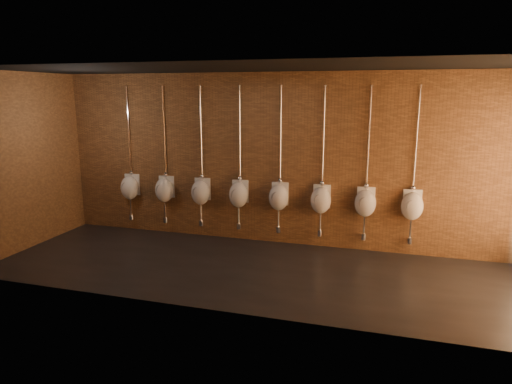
% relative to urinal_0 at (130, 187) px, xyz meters
% --- Properties ---
extents(ground, '(8.50, 8.50, 0.00)m').
position_rel_urinal_0_xyz_m(ground, '(2.99, -1.37, -0.93)').
color(ground, black).
rests_on(ground, ground).
extents(room_shell, '(8.54, 3.04, 3.22)m').
position_rel_urinal_0_xyz_m(room_shell, '(2.99, -1.37, 1.08)').
color(room_shell, black).
rests_on(room_shell, ground).
extents(urinal_0, '(0.41, 0.37, 2.72)m').
position_rel_urinal_0_xyz_m(urinal_0, '(0.00, 0.00, 0.00)').
color(urinal_0, white).
rests_on(urinal_0, ground).
extents(urinal_1, '(0.41, 0.37, 2.72)m').
position_rel_urinal_0_xyz_m(urinal_1, '(0.79, 0.00, 0.00)').
color(urinal_1, white).
rests_on(urinal_1, ground).
extents(urinal_2, '(0.41, 0.37, 2.72)m').
position_rel_urinal_0_xyz_m(urinal_2, '(1.58, 0.00, 0.00)').
color(urinal_2, white).
rests_on(urinal_2, ground).
extents(urinal_3, '(0.41, 0.37, 2.72)m').
position_rel_urinal_0_xyz_m(urinal_3, '(2.36, 0.00, 0.00)').
color(urinal_3, white).
rests_on(urinal_3, ground).
extents(urinal_4, '(0.41, 0.37, 2.72)m').
position_rel_urinal_0_xyz_m(urinal_4, '(3.15, 0.00, 0.00)').
color(urinal_4, white).
rests_on(urinal_4, ground).
extents(urinal_5, '(0.41, 0.37, 2.72)m').
position_rel_urinal_0_xyz_m(urinal_5, '(3.94, 0.00, 0.00)').
color(urinal_5, white).
rests_on(urinal_5, ground).
extents(urinal_6, '(0.41, 0.37, 2.72)m').
position_rel_urinal_0_xyz_m(urinal_6, '(4.73, 0.00, 0.00)').
color(urinal_6, white).
rests_on(urinal_6, ground).
extents(urinal_7, '(0.41, 0.37, 2.72)m').
position_rel_urinal_0_xyz_m(urinal_7, '(5.52, 0.00, 0.00)').
color(urinal_7, white).
rests_on(urinal_7, ground).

